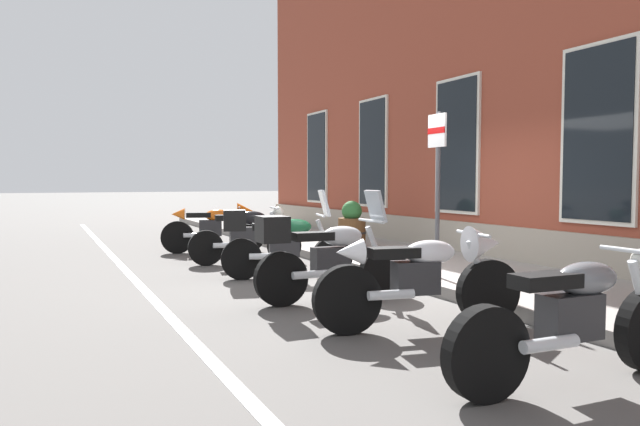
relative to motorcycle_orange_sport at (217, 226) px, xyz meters
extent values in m
plane|color=#565451|center=(4.26, 1.23, -0.55)|extent=(140.00, 140.00, 0.00)
cube|color=gray|center=(4.26, 2.52, -0.48)|extent=(26.99, 2.58, 0.15)
cube|color=silver|center=(4.26, -1.97, -0.55)|extent=(26.99, 0.12, 0.01)
cube|color=gray|center=(4.26, 3.77, -0.20)|extent=(20.99, 0.10, 0.70)
cube|color=silver|center=(-3.23, 3.79, 1.55)|extent=(1.22, 0.06, 2.52)
cube|color=black|center=(-3.23, 3.76, 1.55)|extent=(1.10, 0.03, 2.40)
cube|color=silver|center=(-0.23, 3.79, 1.55)|extent=(1.22, 0.06, 2.52)
cube|color=black|center=(-0.23, 3.76, 1.55)|extent=(1.10, 0.03, 2.40)
cube|color=silver|center=(2.77, 3.79, 1.55)|extent=(1.22, 0.06, 2.52)
cube|color=black|center=(2.77, 3.76, 1.55)|extent=(1.10, 0.03, 2.40)
cube|color=silver|center=(5.76, 3.79, 1.55)|extent=(1.22, 0.06, 2.52)
cube|color=black|center=(5.76, 3.76, 1.55)|extent=(1.10, 0.03, 2.40)
cylinder|color=black|center=(0.18, 0.60, -0.23)|extent=(0.31, 0.65, 0.65)
cylinder|color=black|center=(-0.23, -0.74, -0.23)|extent=(0.31, 0.65, 0.65)
cylinder|color=silver|center=(0.15, 0.50, 0.01)|extent=(0.16, 0.31, 0.61)
cube|color=#28282B|center=(-0.04, -0.12, -0.05)|extent=(0.34, 0.49, 0.32)
ellipsoid|color=orange|center=(0.01, 0.02, 0.21)|extent=(0.40, 0.57, 0.24)
cube|color=black|center=(-0.11, -0.34, 0.22)|extent=(0.35, 0.52, 0.10)
cylinder|color=silver|center=(0.13, 0.43, 0.38)|extent=(0.60, 0.22, 0.04)
cylinder|color=silver|center=(-0.01, -0.44, -0.18)|extent=(0.22, 0.46, 0.09)
cone|color=orange|center=(0.17, 0.55, 0.28)|extent=(0.44, 0.43, 0.36)
cone|color=orange|center=(-0.22, -0.72, 0.24)|extent=(0.31, 0.32, 0.24)
cylinder|color=black|center=(1.87, 0.69, -0.25)|extent=(0.22, 0.62, 0.60)
cylinder|color=black|center=(1.63, -0.66, -0.25)|extent=(0.22, 0.62, 0.60)
cylinder|color=silver|center=(1.85, 0.59, 0.03)|extent=(0.13, 0.33, 0.68)
cube|color=#28282B|center=(1.74, -0.03, -0.07)|extent=(0.29, 0.47, 0.32)
ellipsoid|color=black|center=(1.77, 0.12, 0.25)|extent=(0.35, 0.56, 0.24)
cube|color=black|center=(1.70, -0.26, 0.26)|extent=(0.30, 0.51, 0.10)
cylinder|color=silver|center=(1.84, 0.51, 0.42)|extent=(0.62, 0.14, 0.04)
cylinder|color=silver|center=(1.81, -0.35, -0.20)|extent=(0.17, 0.46, 0.09)
sphere|color=silver|center=(1.85, 0.59, 0.35)|extent=(0.18, 0.18, 0.18)
cylinder|color=black|center=(3.61, 0.76, -0.25)|extent=(0.28, 0.62, 0.61)
cylinder|color=black|center=(3.25, -0.55, -0.25)|extent=(0.28, 0.62, 0.61)
cylinder|color=silver|center=(3.59, 0.66, 0.01)|extent=(0.15, 0.32, 0.64)
cube|color=#28282B|center=(3.42, 0.06, -0.07)|extent=(0.33, 0.48, 0.32)
ellipsoid|color=#195633|center=(3.46, 0.20, 0.21)|extent=(0.39, 0.57, 0.24)
cube|color=black|center=(3.35, -0.16, 0.22)|extent=(0.34, 0.52, 0.10)
cylinder|color=silver|center=(3.56, 0.58, 0.38)|extent=(0.61, 0.20, 0.04)
cylinder|color=silver|center=(3.45, -0.26, -0.20)|extent=(0.21, 0.46, 0.09)
cube|color=#B2BCC6|center=(3.58, 0.64, 0.56)|extent=(0.39, 0.23, 0.40)
cube|color=black|center=(3.22, -0.64, 0.32)|extent=(0.43, 0.41, 0.30)
cylinder|color=black|center=(5.23, 0.65, -0.23)|extent=(0.15, 0.64, 0.63)
cylinder|color=black|center=(5.17, -0.70, -0.23)|extent=(0.15, 0.64, 0.63)
cylinder|color=silver|center=(5.23, 0.55, 0.03)|extent=(0.09, 0.32, 0.65)
cube|color=#28282B|center=(5.20, -0.08, -0.05)|extent=(0.24, 0.45, 0.32)
ellipsoid|color=#B7BABF|center=(5.21, 0.07, 0.24)|extent=(0.29, 0.53, 0.24)
cube|color=black|center=(5.19, -0.31, 0.25)|extent=(0.24, 0.49, 0.10)
cylinder|color=silver|center=(5.23, 0.47, 0.41)|extent=(0.62, 0.07, 0.04)
cylinder|color=silver|center=(5.30, -0.38, -0.18)|extent=(0.11, 0.45, 0.09)
cube|color=#B2BCC6|center=(5.23, 0.53, 0.59)|extent=(0.37, 0.16, 0.40)
cube|color=black|center=(5.16, -0.80, 0.35)|extent=(0.38, 0.34, 0.30)
cylinder|color=black|center=(6.86, 0.86, -0.22)|extent=(0.24, 0.67, 0.66)
cylinder|color=black|center=(6.58, -0.60, -0.22)|extent=(0.24, 0.67, 0.66)
cylinder|color=silver|center=(6.84, 0.76, 0.02)|extent=(0.13, 0.31, 0.60)
cube|color=#28282B|center=(6.71, 0.08, -0.04)|extent=(0.30, 0.47, 0.32)
ellipsoid|color=silver|center=(6.74, 0.23, 0.20)|extent=(0.35, 0.56, 0.24)
cube|color=black|center=(6.67, -0.15, 0.21)|extent=(0.31, 0.51, 0.10)
cylinder|color=silver|center=(6.83, 0.68, 0.37)|extent=(0.62, 0.15, 0.04)
cylinder|color=silver|center=(6.77, -0.24, -0.17)|extent=(0.17, 0.46, 0.09)
cone|color=silver|center=(6.85, 0.81, 0.27)|extent=(0.42, 0.40, 0.36)
cone|color=silver|center=(6.58, -0.58, 0.23)|extent=(0.29, 0.30, 0.24)
cylinder|color=black|center=(8.44, -0.58, -0.23)|extent=(0.15, 0.65, 0.64)
cube|color=#28282B|center=(8.47, 0.14, -0.05)|extent=(0.24, 0.45, 0.32)
ellipsoid|color=slate|center=(8.48, 0.29, 0.21)|extent=(0.29, 0.53, 0.24)
cube|color=black|center=(8.46, -0.09, 0.22)|extent=(0.24, 0.49, 0.10)
cylinder|color=silver|center=(8.50, 0.78, 0.38)|extent=(0.62, 0.07, 0.04)
cylinder|color=silver|center=(8.58, -0.16, -0.18)|extent=(0.11, 0.45, 0.09)
cylinder|color=#4C4C51|center=(5.03, 1.62, 0.71)|extent=(0.06, 0.06, 2.22)
cube|color=white|center=(5.03, 1.60, 1.57)|extent=(0.36, 0.03, 0.44)
cube|color=red|center=(5.03, 1.58, 1.57)|extent=(0.36, 0.01, 0.08)
cylinder|color=brown|center=(1.39, 2.32, -0.12)|extent=(0.54, 0.54, 0.57)
cylinder|color=black|center=(1.39, 2.32, -0.12)|extent=(0.57, 0.57, 0.04)
sphere|color=#28602D|center=(1.39, 2.32, 0.31)|extent=(0.40, 0.40, 0.40)
camera|label=1|loc=(11.30, -3.17, 0.90)|focal=32.38mm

